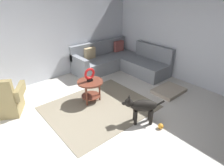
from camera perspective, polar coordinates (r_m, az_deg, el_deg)
ground_plane at (r=3.96m, az=0.69°, el=-12.79°), size 6.00×6.00×0.10m
wall_back at (r=5.70m, az=-19.65°, el=14.16°), size 6.00×0.12×2.70m
wall_right at (r=5.56m, az=24.95°, el=12.91°), size 0.12×6.00×2.70m
area_rug at (r=4.44m, az=-3.82°, el=-6.97°), size 2.30×1.90×0.01m
sectional_couch at (r=6.26m, az=2.28°, el=6.62°), size 2.20×2.25×0.88m
armchair at (r=4.67m, az=-29.63°, el=-4.41°), size 0.99×0.91×0.88m
side_table at (r=4.49m, az=-6.54°, el=-0.55°), size 0.60×0.60×0.54m
torus_sculpture at (r=4.36m, az=-6.74°, el=2.88°), size 0.28×0.08×0.33m
dog_bed_mat at (r=5.23m, az=16.69°, el=-1.92°), size 0.80×0.60×0.09m
dog at (r=3.83m, az=8.82°, el=-6.74°), size 0.69×0.58×0.63m
dog_toy_ball at (r=3.94m, az=14.42°, el=-12.14°), size 0.11×0.11×0.11m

